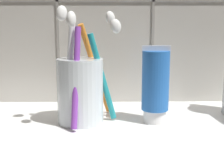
% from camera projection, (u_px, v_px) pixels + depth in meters
% --- Properties ---
extents(sink_counter, '(0.72, 0.32, 0.02)m').
position_uv_depth(sink_counter, '(153.00, 134.00, 0.46)').
color(sink_counter, white).
rests_on(sink_counter, ground).
extents(toothbrush_cup, '(0.10, 0.12, 0.18)m').
position_uv_depth(toothbrush_cup, '(81.00, 87.00, 0.48)').
color(toothbrush_cup, silver).
rests_on(toothbrush_cup, sink_counter).
extents(toothpaste_tube, '(0.04, 0.04, 0.12)m').
position_uv_depth(toothpaste_tube, '(155.00, 85.00, 0.48)').
color(toothpaste_tube, white).
rests_on(toothpaste_tube, sink_counter).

